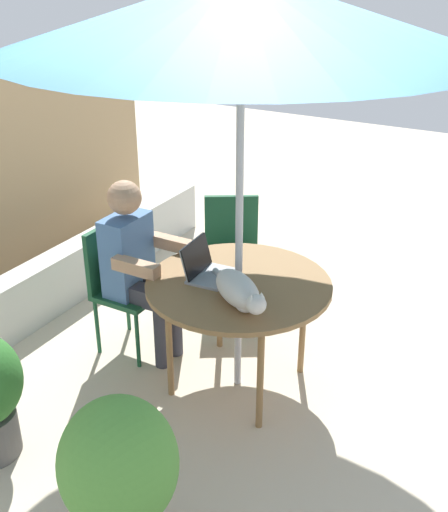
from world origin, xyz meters
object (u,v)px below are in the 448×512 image
at_px(laptop, 204,266).
at_px(cat, 239,291).
at_px(chair_empty, 232,246).
at_px(patio_umbrella, 242,11).
at_px(potted_plant_near_fence, 120,481).
at_px(chair_occupied, 119,278).
at_px(patio_table, 238,290).
at_px(person_seated, 137,261).

distance_m(laptop, cat, 0.40).
height_order(chair_empty, laptop, laptop).
distance_m(patio_umbrella, cat, 1.46).
bearing_deg(cat, patio_umbrella, 28.89).
height_order(chair_empty, cat, cat).
bearing_deg(potted_plant_near_fence, chair_occupied, 37.96).
xyz_separation_m(patio_umbrella, cat, (-0.23, -0.13, -1.43)).
relative_size(patio_table, cat, 2.10).
xyz_separation_m(patio_umbrella, chair_occupied, (0.00, 0.91, -1.73)).
bearing_deg(potted_plant_near_fence, chair_empty, 17.39).
relative_size(chair_empty, cat, 1.68).
relative_size(laptop, cat, 0.59).
distance_m(patio_table, chair_occupied, 0.93).
distance_m(chair_empty, cat, 1.25).
relative_size(patio_table, potted_plant_near_fence, 1.21).
relative_size(chair_occupied, person_seated, 0.72).
bearing_deg(chair_empty, potted_plant_near_fence, -162.61).
height_order(chair_occupied, person_seated, person_seated).
relative_size(patio_umbrella, chair_empty, 2.79).
height_order(patio_table, potted_plant_near_fence, potted_plant_near_fence).
relative_size(patio_table, patio_umbrella, 0.45).
height_order(chair_empty, person_seated, person_seated).
xyz_separation_m(laptop, cat, (-0.20, -0.35, 0.02)).
relative_size(laptop, potted_plant_near_fence, 0.34).
relative_size(chair_empty, person_seated, 0.72).
bearing_deg(chair_empty, cat, -149.38).
bearing_deg(person_seated, cat, -104.49).
xyz_separation_m(chair_occupied, potted_plant_near_fence, (-1.45, -1.13, 0.01)).
distance_m(laptop, potted_plant_near_fence, 1.51).
relative_size(person_seated, potted_plant_near_fence, 1.33).
height_order(patio_umbrella, person_seated, patio_umbrella).
bearing_deg(chair_empty, laptop, -162.30).
relative_size(chair_occupied, potted_plant_near_fence, 0.96).
height_order(chair_occupied, potted_plant_near_fence, potted_plant_near_fence).
xyz_separation_m(patio_table, patio_umbrella, (0.00, 0.00, 1.57)).
height_order(patio_table, chair_occupied, chair_occupied).
height_order(patio_table, person_seated, person_seated).
height_order(chair_occupied, cat, cat).
bearing_deg(potted_plant_near_fence, laptop, 17.20).
xyz_separation_m(chair_occupied, cat, (-0.23, -1.04, 0.29)).
height_order(patio_table, laptop, laptop).
distance_m(patio_table, patio_umbrella, 1.57).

